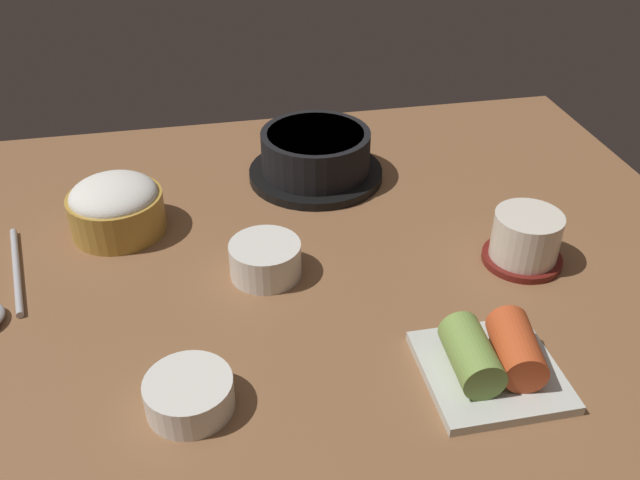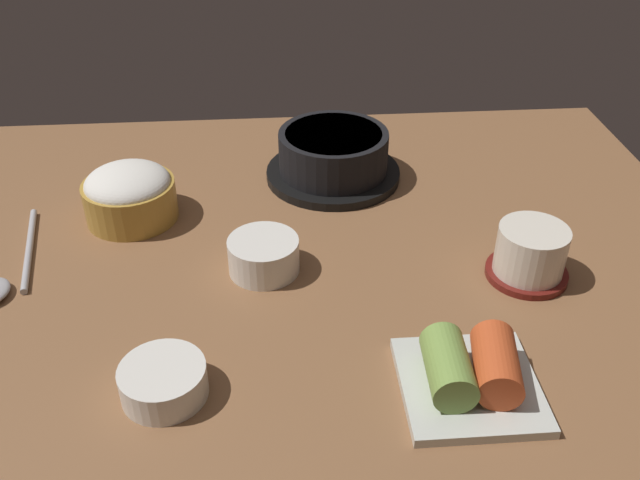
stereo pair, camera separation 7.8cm
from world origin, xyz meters
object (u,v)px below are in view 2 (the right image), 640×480
(banchan_cup_center, at_px, (264,254))
(spoon, at_px, (5,276))
(tea_cup_with_saucer, at_px, (530,253))
(side_bowl_near, at_px, (163,380))
(stone_pot, at_px, (333,156))
(kimchi_plate, at_px, (471,373))
(rice_bowl, at_px, (129,194))

(banchan_cup_center, height_order, spoon, banchan_cup_center)
(tea_cup_with_saucer, bearing_deg, spoon, 176.47)
(side_bowl_near, bearing_deg, stone_pot, 64.04)
(tea_cup_with_saucer, relative_size, spoon, 0.48)
(tea_cup_with_saucer, xyz_separation_m, side_bowl_near, (-0.38, -0.15, -0.01))
(kimchi_plate, height_order, spoon, kimchi_plate)
(banchan_cup_center, height_order, side_bowl_near, banchan_cup_center)
(kimchi_plate, xyz_separation_m, spoon, (-0.47, 0.20, -0.01))
(tea_cup_with_saucer, bearing_deg, rice_bowl, 161.01)
(rice_bowl, distance_m, side_bowl_near, 0.31)
(stone_pot, height_order, rice_bowl, rice_bowl)
(rice_bowl, distance_m, banchan_cup_center, 0.21)
(stone_pot, distance_m, side_bowl_near, 0.43)
(rice_bowl, relative_size, tea_cup_with_saucer, 1.25)
(tea_cup_with_saucer, relative_size, kimchi_plate, 0.73)
(stone_pot, height_order, spoon, stone_pot)
(spoon, bearing_deg, side_bowl_near, -43.34)
(rice_bowl, height_order, spoon, rice_bowl)
(rice_bowl, bearing_deg, spoon, -135.03)
(rice_bowl, xyz_separation_m, spoon, (-0.12, -0.12, -0.03))
(banchan_cup_center, bearing_deg, rice_bowl, 143.05)
(tea_cup_with_saucer, bearing_deg, side_bowl_near, -158.97)
(side_bowl_near, distance_m, spoon, 0.27)
(stone_pot, xyz_separation_m, banchan_cup_center, (-0.10, -0.21, -0.01))
(stone_pot, bearing_deg, tea_cup_with_saucer, -51.03)
(spoon, bearing_deg, tea_cup_with_saucer, -3.53)
(rice_bowl, xyz_separation_m, kimchi_plate, (0.35, -0.32, -0.01))
(rice_bowl, bearing_deg, tea_cup_with_saucer, -18.99)
(tea_cup_with_saucer, bearing_deg, banchan_cup_center, 173.46)
(spoon, bearing_deg, stone_pot, 28.16)
(kimchi_plate, bearing_deg, banchan_cup_center, 133.13)
(tea_cup_with_saucer, xyz_separation_m, kimchi_plate, (-0.11, -0.16, -0.01))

